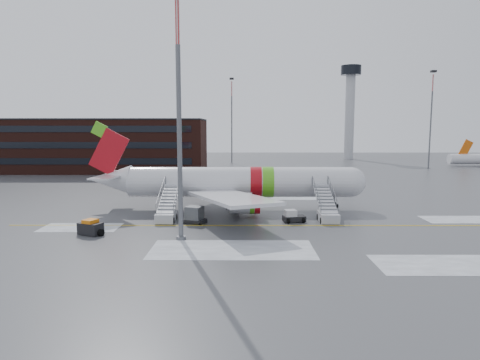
{
  "coord_description": "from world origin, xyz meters",
  "views": [
    {
      "loc": [
        -5.22,
        -45.53,
        10.43
      ],
      "look_at": [
        -5.39,
        6.16,
        4.0
      ],
      "focal_mm": 32.0,
      "sensor_mm": 36.0,
      "label": 1
    }
  ],
  "objects_px": {
    "airstair_aft": "(167,211)",
    "uld_container": "(195,215)",
    "airliner": "(233,183)",
    "airstair_fwd": "(327,211)",
    "baggage_tractor": "(91,228)",
    "light_mast_near": "(179,113)",
    "pushback_tug": "(293,217)"
  },
  "relations": [
    {
      "from": "pushback_tug",
      "to": "airliner",
      "type": "bearing_deg",
      "value": 132.41
    },
    {
      "from": "baggage_tractor",
      "to": "airstair_fwd",
      "type": "bearing_deg",
      "value": 15.08
    },
    {
      "from": "airliner",
      "to": "airstair_fwd",
      "type": "xyz_separation_m",
      "value": [
        10.71,
        -6.54,
        -2.35
      ]
    },
    {
      "from": "airliner",
      "to": "uld_container",
      "type": "distance_m",
      "value": 9.3
    },
    {
      "from": "airstair_fwd",
      "to": "uld_container",
      "type": "xyz_separation_m",
      "value": [
        -14.7,
        -1.47,
        -0.2
      ]
    },
    {
      "from": "airliner",
      "to": "baggage_tractor",
      "type": "bearing_deg",
      "value": -136.06
    },
    {
      "from": "airliner",
      "to": "uld_container",
      "type": "bearing_deg",
      "value": -116.49
    },
    {
      "from": "uld_container",
      "to": "light_mast_near",
      "type": "relative_size",
      "value": 0.12
    },
    {
      "from": "airstair_fwd",
      "to": "uld_container",
      "type": "relative_size",
      "value": 2.83
    },
    {
      "from": "uld_container",
      "to": "airstair_aft",
      "type": "bearing_deg",
      "value": 155.46
    },
    {
      "from": "airstair_fwd",
      "to": "baggage_tractor",
      "type": "xyz_separation_m",
      "value": [
        -24.28,
        -6.54,
        -0.42
      ]
    },
    {
      "from": "pushback_tug",
      "to": "airstair_aft",
      "type": "bearing_deg",
      "value": 176.32
    },
    {
      "from": "airstair_aft",
      "to": "pushback_tug",
      "type": "relative_size",
      "value": 2.97
    },
    {
      "from": "uld_container",
      "to": "baggage_tractor",
      "type": "relative_size",
      "value": 0.88
    },
    {
      "from": "pushback_tug",
      "to": "uld_container",
      "type": "bearing_deg",
      "value": -176.97
    },
    {
      "from": "airliner",
      "to": "light_mast_near",
      "type": "bearing_deg",
      "value": -106.99
    },
    {
      "from": "baggage_tractor",
      "to": "light_mast_near",
      "type": "distance_m",
      "value": 14.36
    },
    {
      "from": "airstair_fwd",
      "to": "airstair_aft",
      "type": "bearing_deg",
      "value": 180.0
    },
    {
      "from": "airliner",
      "to": "light_mast_near",
      "type": "relative_size",
      "value": 1.57
    },
    {
      "from": "airliner",
      "to": "baggage_tractor",
      "type": "xyz_separation_m",
      "value": [
        -13.57,
        -13.08,
        -2.78
      ]
    },
    {
      "from": "airstair_aft",
      "to": "baggage_tractor",
      "type": "relative_size",
      "value": 2.5
    },
    {
      "from": "airstair_aft",
      "to": "uld_container",
      "type": "relative_size",
      "value": 2.83
    },
    {
      "from": "pushback_tug",
      "to": "uld_container",
      "type": "height_order",
      "value": "uld_container"
    },
    {
      "from": "pushback_tug",
      "to": "airstair_fwd",
      "type": "bearing_deg",
      "value": 12.92
    },
    {
      "from": "pushback_tug",
      "to": "uld_container",
      "type": "xyz_separation_m",
      "value": [
        -10.78,
        -0.57,
        0.26
      ]
    },
    {
      "from": "airstair_fwd",
      "to": "uld_container",
      "type": "bearing_deg",
      "value": -174.29
    },
    {
      "from": "airstair_aft",
      "to": "light_mast_near",
      "type": "distance_m",
      "value": 13.68
    },
    {
      "from": "airliner",
      "to": "airstair_fwd",
      "type": "bearing_deg",
      "value": -31.39
    },
    {
      "from": "airstair_aft",
      "to": "light_mast_near",
      "type": "relative_size",
      "value": 0.34
    },
    {
      "from": "airliner",
      "to": "airstair_aft",
      "type": "distance_m",
      "value": 10.01
    },
    {
      "from": "uld_container",
      "to": "baggage_tractor",
      "type": "height_order",
      "value": "uld_container"
    },
    {
      "from": "uld_container",
      "to": "baggage_tractor",
      "type": "xyz_separation_m",
      "value": [
        -9.58,
        -5.07,
        -0.23
      ]
    }
  ]
}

